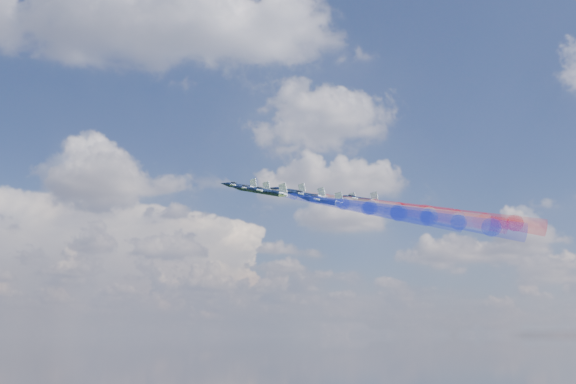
{
  "coord_description": "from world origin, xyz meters",
  "views": [
    {
      "loc": [
        9.0,
        -182.56,
        104.89
      ],
      "look_at": [
        23.39,
        -5.53,
        145.02
      ],
      "focal_mm": 39.68,
      "sensor_mm": 36.0,
      "label": 1
    }
  ],
  "objects": [
    {
      "name": "trail_outer_left",
      "position": [
        39.56,
        -38.19,
        134.13
      ],
      "size": [
        39.39,
        28.33,
        15.71
      ],
      "primitive_type": null,
      "rotation": [
        0.24,
        -0.14,
        0.96
      ],
      "color": "#1B2CED"
    },
    {
      "name": "jet_inner_right",
      "position": [
        24.23,
        4.83,
        147.71
      ],
      "size": [
        17.91,
        17.13,
        8.37
      ],
      "primitive_type": null,
      "rotation": [
        0.24,
        -0.14,
        0.96
      ],
      "color": "black"
    },
    {
      "name": "trail_lead",
      "position": [
        32.72,
        -11.2,
        141.83
      ],
      "size": [
        39.39,
        28.33,
        15.71
      ],
      "primitive_type": null,
      "rotation": [
        0.24,
        -0.14,
        0.96
      ],
      "color": "white"
    },
    {
      "name": "trail_inner_right",
      "position": [
        47.3,
        -10.11,
        140.92
      ],
      "size": [
        39.39,
        28.33,
        15.71
      ],
      "primitive_type": null,
      "rotation": [
        0.24,
        -0.14,
        0.96
      ],
      "color": "red"
    },
    {
      "name": "trail_inner_left",
      "position": [
        35.94,
        -25.84,
        137.5
      ],
      "size": [
        39.39,
        28.33,
        15.71
      ],
      "primitive_type": null,
      "rotation": [
        0.24,
        -0.14,
        0.96
      ],
      "color": "#1B2CED"
    },
    {
      "name": "jet_outer_left",
      "position": [
        16.49,
        -23.25,
        140.92
      ],
      "size": [
        17.91,
        17.13,
        8.37
      ],
      "primitive_type": null,
      "rotation": [
        0.24,
        -0.14,
        0.96
      ],
      "color": "black"
    },
    {
      "name": "trail_rear_left",
      "position": [
        53.89,
        -37.97,
        132.15
      ],
      "size": [
        39.39,
        28.33,
        15.71
      ],
      "primitive_type": null,
      "rotation": [
        0.24,
        -0.14,
        0.96
      ],
      "color": "#1B2CED"
    },
    {
      "name": "jet_rear_right",
      "position": [
        43.5,
        -7.34,
        142.8
      ],
      "size": [
        17.91,
        17.13,
        8.37
      ],
      "primitive_type": null,
      "rotation": [
        0.24,
        -0.14,
        0.96
      ],
      "color": "black"
    },
    {
      "name": "trail_outer_right",
      "position": [
        62.92,
        -8.3,
        138.79
      ],
      "size": [
        39.39,
        28.33,
        15.71
      ],
      "primitive_type": null,
      "rotation": [
        0.24,
        -0.14,
        0.96
      ],
      "color": "red"
    },
    {
      "name": "jet_center_third",
      "position": [
        28.23,
        -9.31,
        143.32
      ],
      "size": [
        17.91,
        17.13,
        8.37
      ],
      "primitive_type": null,
      "rotation": [
        0.24,
        -0.14,
        0.96
      ],
      "color": "black"
    },
    {
      "name": "jet_inner_left",
      "position": [
        12.87,
        -10.9,
        144.29
      ],
      "size": [
        17.91,
        17.13,
        8.37
      ],
      "primitive_type": null,
      "rotation": [
        0.24,
        -0.14,
        0.96
      ],
      "color": "black"
    },
    {
      "name": "jet_outer_right",
      "position": [
        39.84,
        6.64,
        145.58
      ],
      "size": [
        17.91,
        17.13,
        8.37
      ],
      "primitive_type": null,
      "rotation": [
        0.24,
        -0.14,
        0.96
      ],
      "color": "black"
    },
    {
      "name": "trail_center_third",
      "position": [
        51.3,
        -24.25,
        136.53
      ],
      "size": [
        39.39,
        28.33,
        15.71
      ],
      "primitive_type": null,
      "rotation": [
        0.24,
        -0.14,
        0.96
      ],
      "color": "white"
    },
    {
      "name": "jet_lead",
      "position": [
        9.65,
        3.74,
        148.62
      ],
      "size": [
        17.91,
        17.13,
        8.37
      ],
      "primitive_type": null,
      "rotation": [
        0.24,
        -0.14,
        0.96
      ],
      "color": "black"
    },
    {
      "name": "jet_rear_left",
      "position": [
        30.82,
        -23.03,
        138.94
      ],
      "size": [
        17.91,
        17.13,
        8.37
      ],
      "primitive_type": null,
      "rotation": [
        0.24,
        -0.14,
        0.96
      ],
      "color": "black"
    },
    {
      "name": "trail_rear_right",
      "position": [
        66.57,
        -22.28,
        136.01
      ],
      "size": [
        39.39,
        28.33,
        15.71
      ],
      "primitive_type": null,
      "rotation": [
        0.24,
        -0.14,
        0.96
      ],
      "color": "red"
    }
  ]
}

